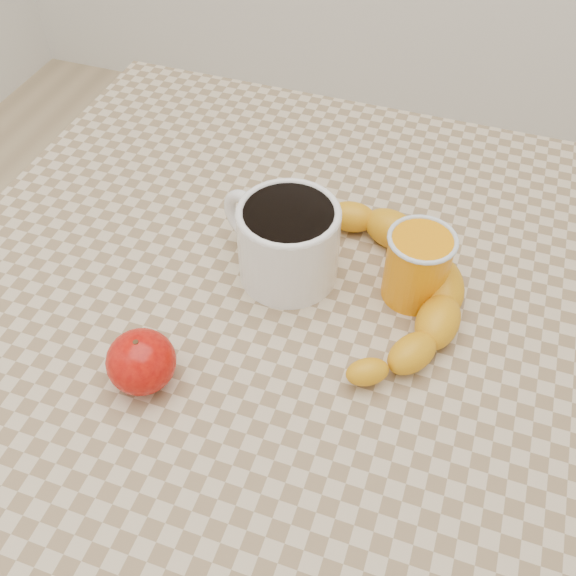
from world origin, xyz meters
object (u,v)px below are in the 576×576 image
(orange_juice_glass, at_px, (417,265))
(apple, at_px, (141,362))
(table, at_px, (288,348))
(banana, at_px, (379,281))
(coffee_mug, at_px, (286,239))

(orange_juice_glass, xyz_separation_m, apple, (-0.22, -0.19, -0.01))
(orange_juice_glass, bearing_deg, table, -156.36)
(banana, bearing_deg, coffee_mug, 156.67)
(coffee_mug, height_order, banana, coffee_mug)
(table, xyz_separation_m, banana, (0.09, 0.04, 0.11))
(table, height_order, apple, apple)
(orange_juice_glass, distance_m, banana, 0.04)
(coffee_mug, relative_size, apple, 1.94)
(orange_juice_glass, bearing_deg, apple, -138.44)
(coffee_mug, distance_m, orange_juice_glass, 0.14)
(orange_juice_glass, xyz_separation_m, banana, (-0.03, -0.02, -0.02))
(apple, bearing_deg, coffee_mug, 65.98)
(banana, bearing_deg, orange_juice_glass, 2.80)
(apple, bearing_deg, orange_juice_glass, 41.56)
(orange_juice_glass, height_order, apple, orange_juice_glass)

